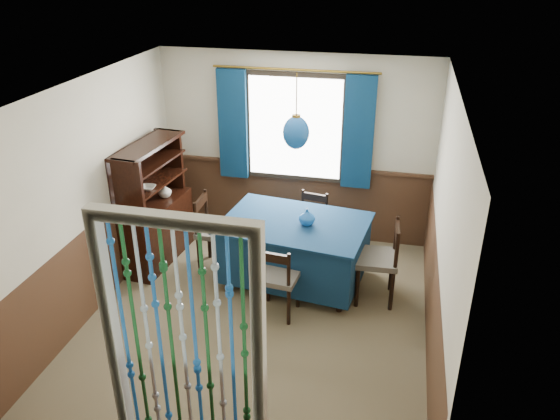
% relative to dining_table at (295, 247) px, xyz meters
% --- Properties ---
extents(floor, '(4.00, 4.00, 0.00)m').
position_rel_dining_table_xyz_m(floor, '(-0.24, -0.78, -0.46)').
color(floor, brown).
rests_on(floor, ground).
extents(ceiling, '(4.00, 4.00, 0.00)m').
position_rel_dining_table_xyz_m(ceiling, '(-0.24, -0.78, 2.04)').
color(ceiling, silver).
rests_on(ceiling, ground).
extents(wall_back, '(3.60, 0.00, 3.60)m').
position_rel_dining_table_xyz_m(wall_back, '(-0.24, 1.22, 0.79)').
color(wall_back, beige).
rests_on(wall_back, ground).
extents(wall_front, '(3.60, 0.00, 3.60)m').
position_rel_dining_table_xyz_m(wall_front, '(-0.24, -2.78, 0.79)').
color(wall_front, beige).
rests_on(wall_front, ground).
extents(wall_left, '(0.00, 4.00, 4.00)m').
position_rel_dining_table_xyz_m(wall_left, '(-2.04, -0.78, 0.79)').
color(wall_left, beige).
rests_on(wall_left, ground).
extents(wall_right, '(0.00, 4.00, 4.00)m').
position_rel_dining_table_xyz_m(wall_right, '(1.56, -0.78, 0.79)').
color(wall_right, beige).
rests_on(wall_right, ground).
extents(wainscot_back, '(3.60, 0.00, 3.60)m').
position_rel_dining_table_xyz_m(wainscot_back, '(-0.24, 1.20, 0.04)').
color(wainscot_back, '#462B1A').
rests_on(wainscot_back, ground).
extents(wainscot_left, '(0.00, 4.00, 4.00)m').
position_rel_dining_table_xyz_m(wainscot_left, '(-2.03, -0.78, 0.04)').
color(wainscot_left, '#462B1A').
rests_on(wainscot_left, ground).
extents(wainscot_right, '(0.00, 4.00, 4.00)m').
position_rel_dining_table_xyz_m(wainscot_right, '(1.54, -0.78, 0.04)').
color(wainscot_right, '#462B1A').
rests_on(wainscot_right, ground).
extents(window, '(1.32, 0.12, 1.42)m').
position_rel_dining_table_xyz_m(window, '(-0.24, 1.17, 1.09)').
color(window, black).
rests_on(window, wall_back).
extents(doorway, '(1.16, 0.12, 2.18)m').
position_rel_dining_table_xyz_m(doorway, '(-0.24, -2.72, 0.59)').
color(doorway, silver).
rests_on(doorway, ground).
extents(dining_table, '(1.78, 1.34, 0.79)m').
position_rel_dining_table_xyz_m(dining_table, '(0.00, 0.00, 0.00)').
color(dining_table, '#0E2B4B').
rests_on(dining_table, floor).
extents(chair_near, '(0.47, 0.46, 0.88)m').
position_rel_dining_table_xyz_m(chair_near, '(-0.05, -0.69, 0.01)').
color(chair_near, black).
rests_on(chair_near, floor).
extents(chair_far, '(0.47, 0.45, 0.82)m').
position_rel_dining_table_xyz_m(chair_far, '(0.07, 0.71, -0.02)').
color(chair_far, black).
rests_on(chair_far, floor).
extents(chair_left, '(0.47, 0.49, 0.96)m').
position_rel_dining_table_xyz_m(chair_left, '(-1.02, 0.10, 0.05)').
color(chair_left, black).
rests_on(chair_left, floor).
extents(chair_right, '(0.48, 0.50, 0.97)m').
position_rel_dining_table_xyz_m(chair_right, '(0.99, -0.15, 0.05)').
color(chair_right, black).
rests_on(chair_right, floor).
extents(sideboard, '(0.53, 1.23, 1.56)m').
position_rel_dining_table_xyz_m(sideboard, '(-1.81, 0.13, 0.10)').
color(sideboard, black).
rests_on(sideboard, floor).
extents(pendant_lamp, '(0.29, 0.29, 0.81)m').
position_rel_dining_table_xyz_m(pendant_lamp, '(-0.00, -0.00, 1.41)').
color(pendant_lamp, olive).
rests_on(pendant_lamp, ceiling).
extents(vase_table, '(0.21, 0.21, 0.18)m').
position_rel_dining_table_xyz_m(vase_table, '(0.14, -0.03, 0.43)').
color(vase_table, '#164F97').
rests_on(vase_table, dining_table).
extents(bowl_shelf, '(0.21, 0.21, 0.05)m').
position_rel_dining_table_xyz_m(bowl_shelf, '(-1.75, -0.08, 0.64)').
color(bowl_shelf, beige).
rests_on(bowl_shelf, sideboard).
extents(vase_sideboard, '(0.24, 0.24, 0.19)m').
position_rel_dining_table_xyz_m(vase_sideboard, '(-1.75, 0.35, 0.42)').
color(vase_sideboard, beige).
rests_on(vase_sideboard, sideboard).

